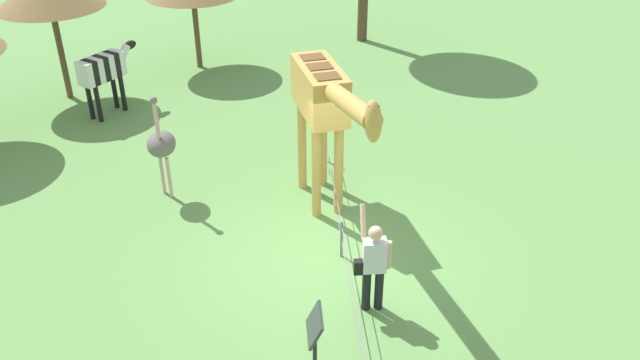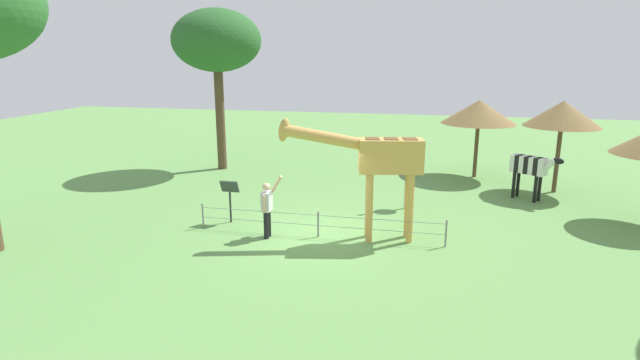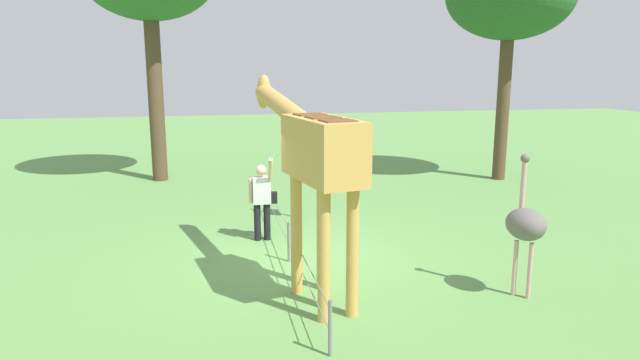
# 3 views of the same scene
# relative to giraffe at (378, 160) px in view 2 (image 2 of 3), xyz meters

# --- Properties ---
(ground_plane) EXTENTS (60.00, 60.00, 0.00)m
(ground_plane) POSITION_rel_giraffe_xyz_m (1.61, -0.01, -2.25)
(ground_plane) COLOR #60934C
(giraffe) EXTENTS (3.92, 1.23, 3.40)m
(giraffe) POSITION_rel_giraffe_xyz_m (0.00, 0.00, 0.00)
(giraffe) COLOR gold
(giraffe) RESTS_ON ground_plane
(visitor) EXTENTS (0.54, 0.58, 1.77)m
(visitor) POSITION_rel_giraffe_xyz_m (2.99, 0.51, -1.35)
(visitor) COLOR black
(visitor) RESTS_ON ground_plane
(zebra) EXTENTS (1.63, 1.33, 1.66)m
(zebra) POSITION_rel_giraffe_xyz_m (-4.80, -5.09, -1.09)
(zebra) COLOR black
(zebra) RESTS_ON ground_plane
(ostrich) EXTENTS (0.70, 0.56, 2.25)m
(ostrich) POSITION_rel_giraffe_xyz_m (-0.70, -3.16, -1.08)
(ostrich) COLOR #CC9E93
(ostrich) RESTS_ON ground_plane
(shade_hut_far) EXTENTS (2.69, 2.69, 3.39)m
(shade_hut_far) POSITION_rel_giraffe_xyz_m (-5.94, -6.41, 0.65)
(shade_hut_far) COLOR brown
(shade_hut_far) RESTS_ON ground_plane
(shade_hut_aside) EXTENTS (3.01, 3.01, 3.20)m
(shade_hut_aside) POSITION_rel_giraffe_xyz_m (-3.20, -8.23, 0.46)
(shade_hut_aside) COLOR brown
(shade_hut_aside) RESTS_ON ground_plane
(tree_east) EXTENTS (3.78, 3.78, 6.89)m
(tree_east) POSITION_rel_giraffe_xyz_m (7.74, -7.41, 3.25)
(tree_east) COLOR brown
(tree_east) RESTS_ON ground_plane
(info_sign) EXTENTS (0.56, 0.21, 1.32)m
(info_sign) POSITION_rel_giraffe_xyz_m (4.52, -0.50, -1.30)
(info_sign) COLOR black
(info_sign) RESTS_ON ground_plane
(wire_fence) EXTENTS (7.05, 0.05, 0.75)m
(wire_fence) POSITION_rel_giraffe_xyz_m (1.61, 0.17, -1.85)
(wire_fence) COLOR slate
(wire_fence) RESTS_ON ground_plane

